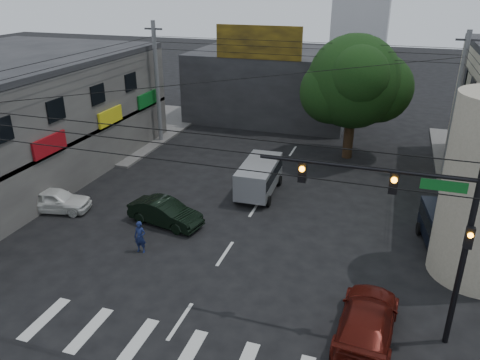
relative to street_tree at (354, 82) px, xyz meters
The scene contains 14 objects.
ground 18.30m from the street_tree, 103.24° to the right, with size 160.00×160.00×0.00m, color black.
sidewalk_far_left 22.67m from the street_tree, behind, with size 16.00×16.00×0.15m, color #514F4C.
building_far 12.29m from the street_tree, 131.63° to the left, with size 14.00×10.00×6.00m, color #232326.
billboard 9.17m from the street_tree, 152.86° to the left, with size 7.00×0.30×2.60m, color olive.
street_tree is the anchor object (origin of this frame).
traffic_gantry 18.42m from the street_tree, 78.01° to the right, with size 7.10×0.35×7.20m.
utility_pole_far_left 14.56m from the street_tree, behind, with size 0.32×0.32×9.20m, color #59595B.
utility_pole_far_right 6.63m from the street_tree, ahead, with size 0.32×0.32×9.20m, color #59595B.
dark_sedan 16.18m from the street_tree, 121.07° to the right, with size 4.27×2.17×1.34m, color black.
white_compact 20.56m from the street_tree, 136.50° to the right, with size 4.14×2.37×1.32m, color silver.
maroon_sedan 19.43m from the street_tree, 81.60° to the right, with size 2.28×4.98×1.41m, color #4C100A.
silver_minivan 10.16m from the street_tree, 118.60° to the right, with size 2.05×4.59×1.95m, color gray, non-canonical shape.
navy_van 13.78m from the street_tree, 63.33° to the right, with size 2.40×4.81×1.84m, color black, non-canonical shape.
traffic_officer 18.49m from the street_tree, 116.04° to the right, with size 0.60×0.41×1.59m, color #141D46.
Camera 1 is at (6.60, -15.75, 12.02)m, focal length 35.00 mm.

